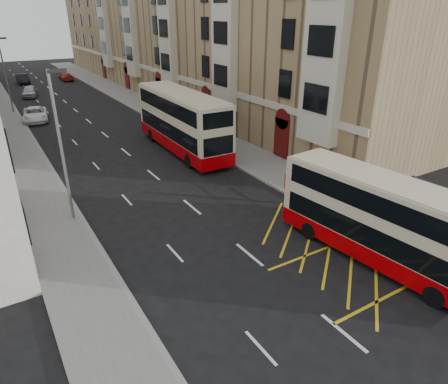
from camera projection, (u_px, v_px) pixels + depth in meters
ground at (306, 302)px, 16.06m from camera, size 200.00×200.00×0.00m
pavement_right at (173, 119)px, 43.13m from camera, size 4.00×120.00×0.15m
pavement_left at (15, 141)px, 35.77m from camera, size 3.00×120.00×0.15m
kerb_right at (156, 121)px, 42.18m from camera, size 0.25×120.00×0.15m
kerb_left at (33, 138)px, 36.48m from camera, size 0.25×120.00×0.15m
road_markings at (66, 103)px, 51.01m from camera, size 10.00×110.00×0.01m
terrace_right at (169, 36)px, 55.27m from camera, size 10.75×79.00×15.25m
guard_railing at (321, 197)px, 23.14m from camera, size 0.06×6.56×1.01m
street_lamp_near at (61, 140)px, 20.45m from camera, size 0.93×0.18×8.00m
street_lamp_far at (5, 72)px, 43.75m from camera, size 0.93×0.18×8.00m
double_decker_front at (383, 221)px, 17.91m from camera, size 3.32×10.32×4.05m
double_decker_rear at (182, 122)px, 32.42m from camera, size 3.12×12.29×4.88m
litter_bin at (416, 240)px, 19.18m from camera, size 0.58×0.58×0.96m
pedestrian_near at (417, 231)px, 18.99m from camera, size 0.84×0.75×1.92m
pedestrian_mid at (368, 199)px, 22.26m from camera, size 0.97×0.78×1.89m
pedestrian_far at (314, 188)px, 23.64m from camera, size 1.22×0.90×1.92m
white_van at (35, 114)px, 42.23m from camera, size 3.06×5.40×1.42m
car_silver at (30, 91)px, 54.12m from camera, size 2.68×4.68×1.50m
car_dark at (23, 79)px, 64.06m from camera, size 1.66×4.59×1.51m
car_red at (66, 77)px, 67.14m from camera, size 1.89×4.44×1.28m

